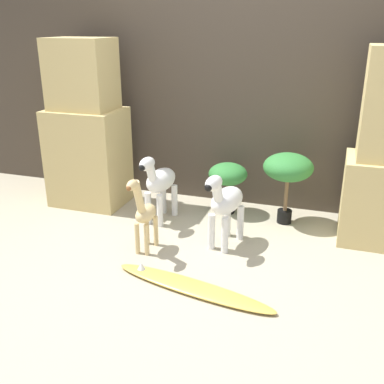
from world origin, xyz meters
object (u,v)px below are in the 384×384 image
Objects in this scene: zebra_left at (159,182)px; giraffe_figurine at (144,213)px; zebra_right at (225,203)px; potted_palm_front at (288,169)px; surfboard at (191,287)px; potted_palm_back at (228,177)px.

giraffe_figurine is (0.11, -0.57, -0.04)m from zebra_left.
zebra_right reaches higher than potted_palm_front.
surfboard is at bearing -109.27° from potted_palm_front.
potted_palm_front is 0.56m from potted_palm_back.
giraffe_figurine is 0.53× the size of surfboard.
zebra_left is 0.53× the size of surfboard.
potted_palm_front is 0.53× the size of surfboard.
potted_palm_front is at bearing 70.73° from surfboard.
zebra_left and giraffe_figurine have the same top height.
giraffe_figurine is 1.34× the size of potted_palm_back.
potted_palm_front is at bearing 55.91° from zebra_right.
surfboard is at bearing -86.10° from potted_palm_back.
giraffe_figurine reaches higher than potted_palm_front.
potted_palm_back is (0.52, 0.36, -0.01)m from zebra_left.
potted_palm_front is at bearing 42.62° from giraffe_figurine.
giraffe_figurine is (-0.56, -0.29, -0.04)m from zebra_right.
zebra_left is (-0.66, 0.28, 0.00)m from zebra_right.
potted_palm_back is (-0.14, 0.65, -0.01)m from zebra_right.
giraffe_figurine is 1.01× the size of potted_palm_front.
potted_palm_front reaches higher than surfboard.
zebra_right is 1.01× the size of potted_palm_front.
potted_palm_back is (-0.54, 0.06, -0.14)m from potted_palm_front.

